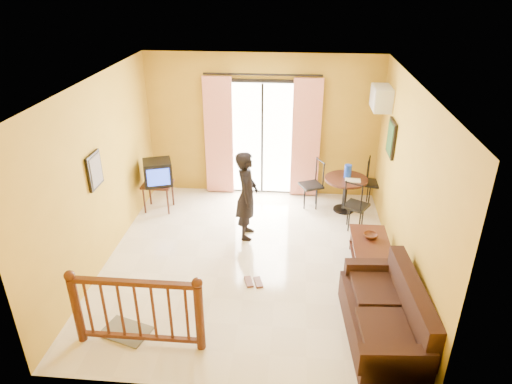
# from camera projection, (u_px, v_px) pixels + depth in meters

# --- Properties ---
(ground) EXTENTS (5.00, 5.00, 0.00)m
(ground) POSITION_uv_depth(u_px,v_px,m) (250.00, 260.00, 7.24)
(ground) COLOR beige
(ground) RESTS_ON ground
(room_shell) EXTENTS (5.00, 5.00, 5.00)m
(room_shell) POSITION_uv_depth(u_px,v_px,m) (249.00, 161.00, 6.49)
(room_shell) COLOR white
(room_shell) RESTS_ON ground
(balcony_door) EXTENTS (2.25, 0.14, 2.46)m
(balcony_door) POSITION_uv_depth(u_px,v_px,m) (262.00, 138.00, 8.89)
(balcony_door) COLOR black
(balcony_door) RESTS_ON ground
(tv_table) EXTENTS (0.54, 0.45, 0.54)m
(tv_table) POSITION_uv_depth(u_px,v_px,m) (158.00, 187.00, 8.57)
(tv_table) COLOR black
(tv_table) RESTS_ON ground
(television) EXTENTS (0.62, 0.59, 0.45)m
(television) POSITION_uv_depth(u_px,v_px,m) (158.00, 172.00, 8.43)
(television) COLOR black
(television) RESTS_ON tv_table
(picture_left) EXTENTS (0.05, 0.42, 0.52)m
(picture_left) POSITION_uv_depth(u_px,v_px,m) (95.00, 170.00, 6.56)
(picture_left) COLOR black
(picture_left) RESTS_ON room_shell
(dining_table) EXTENTS (0.80, 0.80, 0.67)m
(dining_table) POSITION_uv_depth(u_px,v_px,m) (346.00, 185.00, 8.50)
(dining_table) COLOR black
(dining_table) RESTS_ON ground
(water_jug) EXTENTS (0.13, 0.13, 0.25)m
(water_jug) POSITION_uv_depth(u_px,v_px,m) (348.00, 171.00, 8.42)
(water_jug) COLOR #1537C6
(water_jug) RESTS_ON dining_table
(serving_tray) EXTENTS (0.30, 0.21, 0.02)m
(serving_tray) POSITION_uv_depth(u_px,v_px,m) (353.00, 180.00, 8.34)
(serving_tray) COLOR beige
(serving_tray) RESTS_ON dining_table
(dining_chairs) EXTENTS (1.74, 1.47, 0.95)m
(dining_chairs) POSITION_uv_depth(u_px,v_px,m) (345.00, 212.00, 8.65)
(dining_chairs) COLOR black
(dining_chairs) RESTS_ON ground
(air_conditioner) EXTENTS (0.31, 0.60, 0.40)m
(air_conditioner) POSITION_uv_depth(u_px,v_px,m) (381.00, 98.00, 7.87)
(air_conditioner) COLOR silver
(air_conditioner) RESTS_ON room_shell
(botanical_print) EXTENTS (0.05, 0.50, 0.60)m
(botanical_print) POSITION_uv_depth(u_px,v_px,m) (391.00, 138.00, 7.50)
(botanical_print) COLOR black
(botanical_print) RESTS_ON room_shell
(coffee_table) EXTENTS (0.56, 1.00, 0.44)m
(coffee_table) POSITION_uv_depth(u_px,v_px,m) (370.00, 249.00, 6.98)
(coffee_table) COLOR black
(coffee_table) RESTS_ON ground
(bowl) EXTENTS (0.22, 0.22, 0.07)m
(bowl) POSITION_uv_depth(u_px,v_px,m) (370.00, 236.00, 6.99)
(bowl) COLOR #4F281B
(bowl) RESTS_ON coffee_table
(sofa) EXTENTS (0.93, 1.82, 0.84)m
(sofa) POSITION_uv_depth(u_px,v_px,m) (387.00, 317.00, 5.59)
(sofa) COLOR black
(sofa) RESTS_ON ground
(standing_person) EXTENTS (0.37, 0.56, 1.54)m
(standing_person) POSITION_uv_depth(u_px,v_px,m) (247.00, 195.00, 7.57)
(standing_person) COLOR black
(standing_person) RESTS_ON ground
(stair_balustrade) EXTENTS (1.63, 0.13, 1.04)m
(stair_balustrade) POSITION_uv_depth(u_px,v_px,m) (137.00, 307.00, 5.39)
(stair_balustrade) COLOR #471E0F
(stair_balustrade) RESTS_ON ground
(doormat) EXTENTS (0.69, 0.56, 0.02)m
(doormat) POSITION_uv_depth(u_px,v_px,m) (126.00, 331.00, 5.80)
(doormat) COLOR #635F4F
(doormat) RESTS_ON ground
(sandals) EXTENTS (0.31, 0.27, 0.03)m
(sandals) POSITION_uv_depth(u_px,v_px,m) (254.00, 282.00, 6.71)
(sandals) COLOR #4F281B
(sandals) RESTS_ON ground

